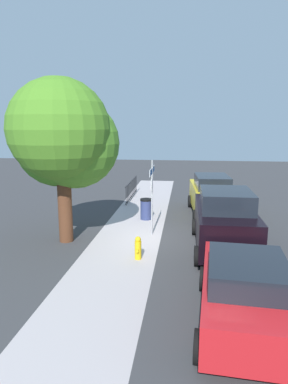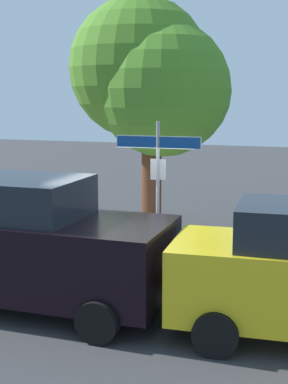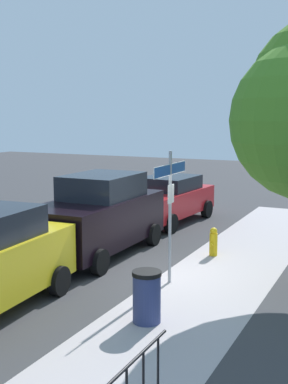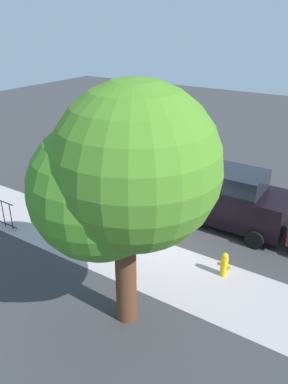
# 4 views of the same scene
# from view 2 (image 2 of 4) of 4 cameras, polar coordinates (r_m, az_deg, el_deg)

# --- Properties ---
(ground_plane) EXTENTS (60.00, 60.00, 0.00)m
(ground_plane) POSITION_cam_2_polar(r_m,az_deg,el_deg) (11.33, -1.79, -8.19)
(ground_plane) COLOR #38383A
(sidewalk_strip) EXTENTS (24.00, 2.60, 0.00)m
(sidewalk_strip) POSITION_cam_2_polar(r_m,az_deg,el_deg) (12.05, 9.43, -7.20)
(sidewalk_strip) COLOR #ADA3A4
(sidewalk_strip) RESTS_ON ground_plane
(street_sign) EXTENTS (1.76, 0.07, 3.02)m
(street_sign) POSITION_cam_2_polar(r_m,az_deg,el_deg) (11.07, 1.44, 2.59)
(street_sign) COLOR #9EA0A5
(street_sign) RESTS_ON ground_plane
(shade_tree) EXTENTS (4.20, 3.90, 6.02)m
(shade_tree) POSITION_cam_2_polar(r_m,az_deg,el_deg) (14.29, 1.20, 11.31)
(shade_tree) COLOR #56311D
(shade_tree) RESTS_ON ground_plane
(car_black) EXTENTS (4.59, 2.15, 2.19)m
(car_black) POSITION_cam_2_polar(r_m,az_deg,el_deg) (9.39, -11.65, -5.32)
(car_black) COLOR black
(car_black) RESTS_ON ground_plane
(fire_hydrant) EXTENTS (0.42, 0.22, 0.78)m
(fire_hydrant) POSITION_cam_2_polar(r_m,az_deg,el_deg) (12.58, -9.75, -4.69)
(fire_hydrant) COLOR yellow
(fire_hydrant) RESTS_ON ground_plane
(trash_bin) EXTENTS (0.55, 0.55, 0.98)m
(trash_bin) POSITION_cam_2_polar(r_m,az_deg,el_deg) (11.44, 13.15, -5.69)
(trash_bin) COLOR navy
(trash_bin) RESTS_ON ground_plane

